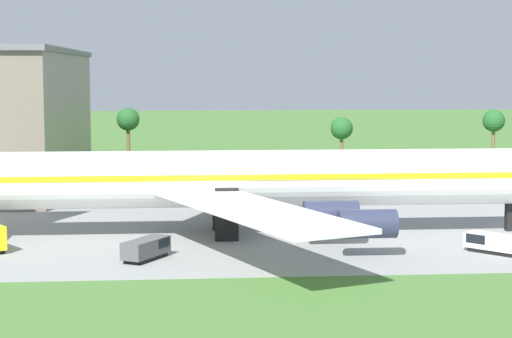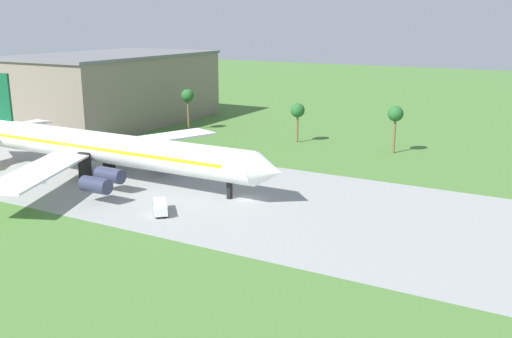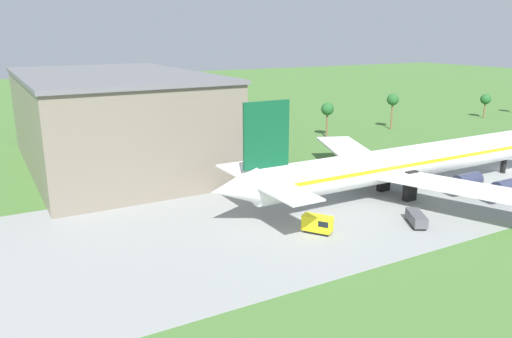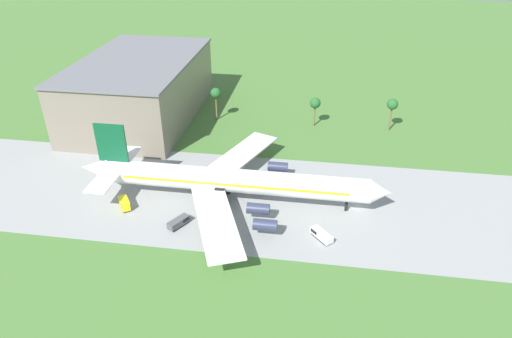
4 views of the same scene
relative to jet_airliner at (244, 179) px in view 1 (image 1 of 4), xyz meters
The scene contains 3 objects.
jet_airliner is the anchor object (origin of this frame).
baggage_tug 26.54m from the jet_airliner, 27.17° to the right, with size 5.42×5.75×1.84m.
fuel_truck 16.39m from the jet_airliner, 128.79° to the right, with size 4.58×5.85×1.96m.
Camera 1 is at (-38.50, -98.63, 17.54)m, focal length 65.00 mm.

